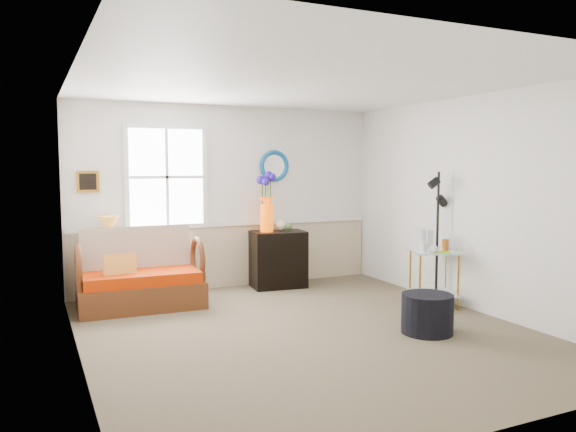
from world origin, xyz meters
name	(u,v)px	position (x,y,z in m)	size (l,w,h in m)	color
floor	(307,332)	(0.00, 0.00, 0.00)	(4.50, 5.00, 0.01)	#766854
ceiling	(308,82)	(0.00, 0.00, 2.60)	(4.50, 5.00, 0.01)	white
walls	(308,210)	(0.00, 0.00, 1.30)	(4.51, 5.01, 2.60)	silver
wainscot	(230,256)	(0.00, 2.48, 0.45)	(4.46, 0.02, 0.90)	#C3AE8B
chair_rail	(230,224)	(0.00, 2.47, 0.92)	(4.46, 0.04, 0.06)	white
window	(167,177)	(-0.90, 2.47, 1.60)	(1.14, 0.06, 1.44)	white
picture	(88,182)	(-1.92, 2.48, 1.55)	(0.28, 0.03, 0.28)	#C38324
mirror	(274,166)	(0.70, 2.48, 1.75)	(0.47, 0.47, 0.07)	#1B76B3
loveseat	(140,269)	(-1.40, 1.81, 0.49)	(1.50, 0.85, 0.98)	#602D17
throw_pillow	(120,269)	(-1.65, 1.74, 0.51)	(0.38, 0.10, 0.38)	orange
lamp_stand	(107,279)	(-1.73, 2.30, 0.30)	(0.34, 0.34, 0.60)	black
table_lamp	(109,236)	(-1.70, 2.31, 0.85)	(0.28, 0.28, 0.51)	#C07F32
potted_plant	(116,244)	(-1.61, 2.36, 0.74)	(0.33, 0.37, 0.29)	#5B843E
cabinet	(278,259)	(0.63, 2.17, 0.41)	(0.76, 0.49, 0.81)	black
flower_vase	(267,203)	(0.46, 2.19, 1.23)	(0.24, 0.24, 0.83)	#F35104
side_table	(434,278)	(1.95, 0.35, 0.35)	(0.55, 0.55, 0.70)	#B08425
tabletop_items	(435,240)	(1.93, 0.31, 0.83)	(0.44, 0.44, 0.26)	silver
floor_lamp	(437,238)	(2.10, 0.47, 0.84)	(0.24, 0.24, 1.68)	black
ottoman	(427,314)	(1.13, -0.55, 0.21)	(0.54, 0.54, 0.42)	black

